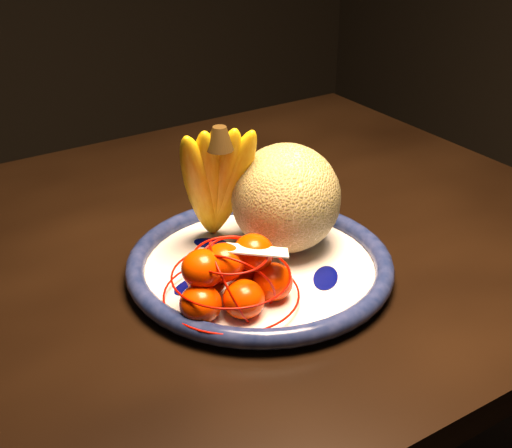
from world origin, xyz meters
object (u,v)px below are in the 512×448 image
dining_table (106,323)px  cantaloupe (286,198)px  fruit_bowl (260,266)px  banana_bunch (216,178)px  mandarin_bag (231,278)px

dining_table → cantaloupe: cantaloupe is taller
dining_table → fruit_bowl: size_ratio=4.40×
cantaloupe → banana_bunch: bearing=148.6°
fruit_bowl → banana_bunch: 0.13m
fruit_bowl → mandarin_bag: mandarin_bag is taller
fruit_bowl → banana_bunch: bearing=106.9°
dining_table → fruit_bowl: bearing=-33.0°
dining_table → cantaloupe: bearing=-21.0°
dining_table → mandarin_bag: mandarin_bag is taller
mandarin_bag → dining_table: bearing=125.4°
fruit_bowl → dining_table: bearing=150.6°
dining_table → fruit_bowl: 0.23m
fruit_bowl → mandarin_bag: (-0.07, -0.06, 0.03)m
fruit_bowl → cantaloupe: (0.06, 0.03, 0.07)m
dining_table → banana_bunch: bearing=-12.9°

